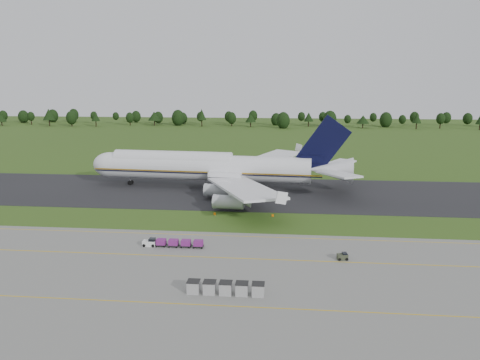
# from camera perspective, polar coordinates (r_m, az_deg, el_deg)

# --- Properties ---
(ground) EXTENTS (600.00, 600.00, 0.00)m
(ground) POSITION_cam_1_polar(r_m,az_deg,el_deg) (105.11, -1.40, -5.08)
(ground) COLOR #2F4D17
(ground) RESTS_ON ground
(apron) EXTENTS (300.00, 52.00, 0.06)m
(apron) POSITION_cam_1_polar(r_m,az_deg,el_deg) (73.62, -4.65, -12.80)
(apron) COLOR slate
(apron) RESTS_ON ground
(taxiway) EXTENTS (300.00, 40.00, 0.08)m
(taxiway) POSITION_cam_1_polar(r_m,az_deg,el_deg) (131.97, 0.06, -1.51)
(taxiway) COLOR black
(taxiway) RESTS_ON ground
(apron_markings) EXTENTS (300.00, 30.20, 0.01)m
(apron_markings) POSITION_cam_1_polar(r_m,az_deg,el_deg) (79.94, -3.76, -10.69)
(apron_markings) COLOR gold
(apron_markings) RESTS_ON apron
(tree_line) EXTENTS (530.16, 23.71, 11.99)m
(tree_line) POSITION_cam_1_polar(r_m,az_deg,el_deg) (320.66, 5.91, 7.49)
(tree_line) COLOR black
(tree_line) RESTS_ON ground
(aircraft) EXTENTS (77.92, 75.77, 21.88)m
(aircraft) POSITION_cam_1_polar(r_m,az_deg,el_deg) (136.52, -3.45, 1.59)
(aircraft) COLOR white
(aircraft) RESTS_ON ground
(baggage_train) EXTENTS (11.65, 1.49, 1.43)m
(baggage_train) POSITION_cam_1_polar(r_m,az_deg,el_deg) (90.19, -8.28, -7.59)
(baggage_train) COLOR white
(baggage_train) RESTS_ON apron
(utility_cart) EXTENTS (1.98, 1.37, 1.00)m
(utility_cart) POSITION_cam_1_polar(r_m,az_deg,el_deg) (85.14, 12.38, -9.15)
(utility_cart) COLOR #343A28
(utility_cart) RESTS_ON apron
(uld_row) EXTENTS (11.48, 1.88, 1.86)m
(uld_row) POSITION_cam_1_polar(r_m,az_deg,el_deg) (70.63, -1.76, -13.02)
(uld_row) COLOR #9B9B9B
(uld_row) RESTS_ON apron
(edge_markers) EXTENTS (14.09, 0.30, 0.60)m
(edge_markers) POSITION_cam_1_polar(r_m,az_deg,el_deg) (109.27, 0.43, -4.26)
(edge_markers) COLOR orange
(edge_markers) RESTS_ON ground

